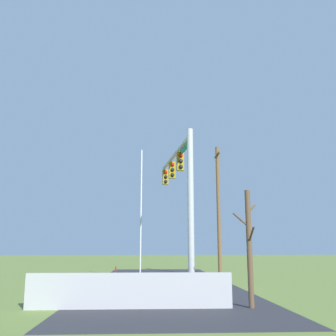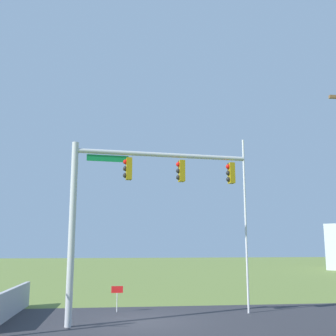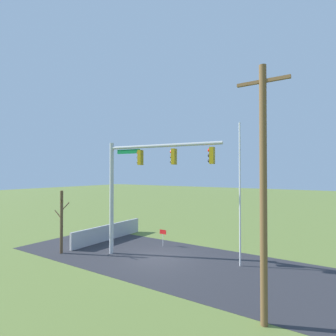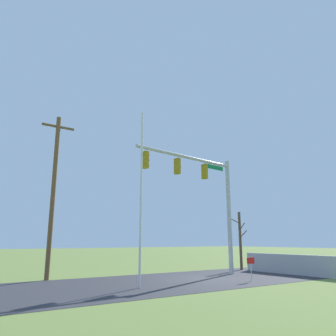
# 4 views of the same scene
# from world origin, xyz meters

# --- Properties ---
(ground_plane) EXTENTS (160.00, 160.00, 0.00)m
(ground_plane) POSITION_xyz_m (0.00, 0.00, 0.00)
(ground_plane) COLOR olive
(road_surface) EXTENTS (28.00, 8.00, 0.01)m
(road_surface) POSITION_xyz_m (-4.00, 0.00, 0.01)
(road_surface) COLOR #2D2D33
(road_surface) RESTS_ON ground_plane
(sidewalk_corner) EXTENTS (6.00, 6.00, 0.01)m
(sidewalk_corner) POSITION_xyz_m (4.13, 0.98, 0.00)
(sidewalk_corner) COLOR #B7B5AD
(sidewalk_corner) RESTS_ON ground_plane
(retaining_fence) EXTENTS (0.20, 7.32, 1.25)m
(retaining_fence) POSITION_xyz_m (5.98, -1.54, 0.62)
(retaining_fence) COLOR #A8A8AD
(retaining_fence) RESTS_ON ground_plane
(signal_mast) EXTENTS (7.80, 1.16, 7.51)m
(signal_mast) POSITION_xyz_m (0.90, 0.72, 5.37)
(signal_mast) COLOR #B2B5BA
(signal_mast) RESTS_ON ground_plane
(flagpole) EXTENTS (0.10, 0.10, 8.47)m
(flagpole) POSITION_xyz_m (-5.00, -1.38, 4.24)
(flagpole) COLOR silver
(flagpole) RESTS_ON ground_plane
(utility_pole) EXTENTS (1.90, 0.26, 9.43)m
(utility_pole) POSITION_xyz_m (-7.69, 4.18, 4.89)
(utility_pole) COLOR brown
(utility_pole) RESTS_ON ground_plane
(bare_tree) EXTENTS (1.27, 1.02, 4.26)m
(bare_tree) POSITION_xyz_m (6.01, 2.82, 2.19)
(bare_tree) COLOR brown
(bare_tree) RESTS_ON ground_plane
(open_sign) EXTENTS (0.56, 0.04, 1.22)m
(open_sign) POSITION_xyz_m (1.22, -2.43, 0.91)
(open_sign) COLOR silver
(open_sign) RESTS_ON ground_plane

